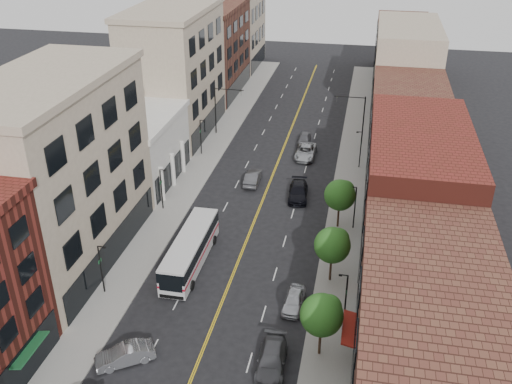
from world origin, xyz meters
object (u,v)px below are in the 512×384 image
Objects in this scene: city_bus at (190,249)px; car_parked_far at (294,300)px; car_lane_a at (298,192)px; car_lane_c at (304,139)px; car_angle_b at (125,355)px; car_lane_b at (306,152)px; car_lane_behind at (253,178)px; car_parked_mid at (272,360)px.

city_bus is 2.83× the size of car_parked_far.
car_lane_c is at bearing 89.83° from car_lane_a.
car_lane_a is (8.61, 15.90, -0.98)m from city_bus.
car_angle_b is (-1.08, -13.95, -1.02)m from city_bus.
car_lane_b is at bearing 73.91° from city_bus.
car_lane_a is at bearing 154.59° from car_lane_behind.
car_parked_far is 0.99× the size of car_lane_c.
car_lane_c is (-3.75, 37.43, 0.00)m from car_parked_far.
car_angle_b is 0.80× the size of car_lane_b.
car_parked_far is (10.98, -4.56, -1.07)m from city_bus.
car_lane_b is (9.11, 41.95, 0.04)m from car_angle_b.
car_lane_b is at bearing 134.25° from car_angle_b.
car_lane_b reaches higher than car_parked_mid.
car_angle_b is at bearing -173.82° from car_parked_mid.
car_lane_behind is (3.52, 32.57, 0.03)m from car_angle_b.
car_parked_mid reaches higher than car_angle_b.
car_lane_behind is (-7.88, 30.80, 0.02)m from car_parked_mid.
car_lane_c is (-0.79, 4.87, -0.08)m from car_lane_b.
city_bus is 11.94m from car_parked_far.
car_angle_b is 15.29m from car_parked_far.
car_parked_far is at bearing 108.59° from car_lane_behind.
car_parked_far is 24.71m from car_lane_behind.
car_lane_b is (5.59, 9.38, 0.00)m from car_lane_behind.
car_angle_b is at bearing 82.18° from car_lane_behind.
car_lane_a is 0.96× the size of car_lane_b.
car_lane_behind is at bearing -108.64° from car_lane_c.
car_lane_behind is at bearing 151.44° from car_lane_a.
city_bus reaches higher than car_angle_b.
car_lane_behind is (-8.55, 23.18, 0.08)m from car_parked_far.
car_angle_b is 32.76m from car_lane_behind.
car_angle_b is at bearing -139.05° from car_parked_far.
city_bus is 2.07× the size of car_lane_b.
car_lane_a reaches higher than car_angle_b.
car_lane_behind reaches higher than car_parked_far.
car_lane_c is at bearing -110.25° from car_lane_behind.
city_bus reaches higher than car_lane_c.
car_lane_c is at bearing 91.28° from car_parked_mid.
car_lane_b is (8.02, 28.00, -0.99)m from city_bus.
car_lane_b reaches higher than car_parked_far.
car_lane_a is (9.69, 29.85, 0.04)m from car_angle_b.
city_bus reaches higher than car_lane_behind.
car_parked_mid is (11.40, 1.77, 0.01)m from car_angle_b.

